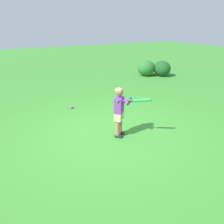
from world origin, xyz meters
The scene contains 6 objects.
ground_plane centered at (0.00, 0.00, 0.00)m, with size 40.00×40.00×0.00m, color #38842D.
child_batter centered at (0.20, -0.24, 0.65)m, with size 0.66×0.60×1.08m.
play_ball_far_right centered at (1.84, 1.80, 0.04)m, with size 0.08×0.08×0.08m, color blue.
play_ball_by_bucket centered at (-0.13, 1.89, 0.04)m, with size 0.08×0.08×0.08m, color purple.
shrub_left_background centered at (4.43, 4.36, 0.35)m, with size 0.83×0.75×0.71m, color #286B2D.
shrub_right_background centered at (5.04, 3.97, 0.34)m, with size 0.73×0.85×0.69m, color #194C1E.
Camera 1 is at (-2.14, -4.02, 2.30)m, focal length 36.45 mm.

